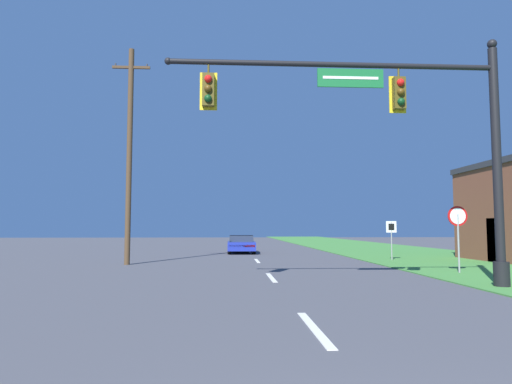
% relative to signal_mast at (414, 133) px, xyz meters
% --- Properties ---
extents(grass_verge_right, '(10.00, 110.00, 0.04)m').
position_rel_signal_mast_xyz_m(grass_verge_right, '(6.59, 19.02, -4.45)').
color(grass_verge_right, '#428438').
rests_on(grass_verge_right, ground).
extents(road_center_line, '(0.16, 34.80, 0.01)m').
position_rel_signal_mast_xyz_m(road_center_line, '(-3.91, 11.02, -4.47)').
color(road_center_line, silver).
rests_on(road_center_line, ground).
extents(signal_mast, '(9.96, 0.47, 7.33)m').
position_rel_signal_mast_xyz_m(signal_mast, '(0.00, 0.00, 0.00)').
color(signal_mast, black).
rests_on(signal_mast, grass_verge_right).
extents(car_ahead, '(1.87, 4.49, 1.19)m').
position_rel_signal_mast_xyz_m(car_ahead, '(-4.54, 18.56, -3.87)').
color(car_ahead, black).
rests_on(car_ahead, ground).
extents(stop_sign, '(0.76, 0.07, 2.50)m').
position_rel_signal_mast_xyz_m(stop_sign, '(3.27, 3.95, -2.61)').
color(stop_sign, gray).
rests_on(stop_sign, grass_verge_right).
extents(route_sign_post, '(0.55, 0.06, 2.03)m').
position_rel_signal_mast_xyz_m(route_sign_post, '(3.17, 10.81, -2.95)').
color(route_sign_post, gray).
rests_on(route_sign_post, grass_verge_right).
extents(utility_pole_near, '(1.80, 0.26, 10.36)m').
position_rel_signal_mast_xyz_m(utility_pole_near, '(-10.14, 8.95, 0.87)').
color(utility_pole_near, '#4C3823').
rests_on(utility_pole_near, ground).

